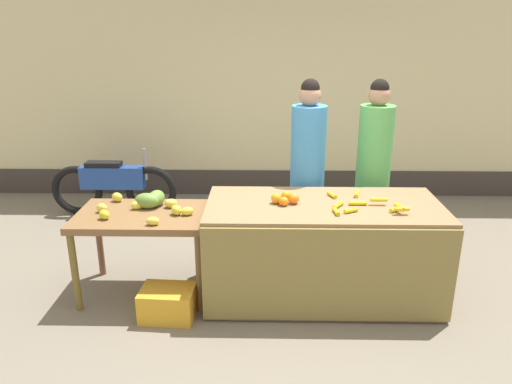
# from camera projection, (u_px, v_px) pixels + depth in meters

# --- Properties ---
(ground_plane) EXTENTS (24.00, 24.00, 0.00)m
(ground_plane) POSITION_uv_depth(u_px,v_px,m) (286.00, 292.00, 4.40)
(ground_plane) COLOR #756B5B
(market_wall_back) EXTENTS (9.25, 0.23, 3.56)m
(market_wall_back) POSITION_uv_depth(u_px,v_px,m) (280.00, 70.00, 6.51)
(market_wall_back) COLOR beige
(market_wall_back) RESTS_ON ground
(fruit_stall_counter) EXTENTS (2.02, 0.94, 0.87)m
(fruit_stall_counter) POSITION_uv_depth(u_px,v_px,m) (322.00, 250.00, 4.24)
(fruit_stall_counter) COLOR olive
(fruit_stall_counter) RESTS_ON ground
(side_table_wooden) EXTENTS (1.15, 0.73, 0.77)m
(side_table_wooden) POSITION_uv_depth(u_px,v_px,m) (143.00, 223.00, 4.21)
(side_table_wooden) COLOR brown
(side_table_wooden) RESTS_ON ground
(banana_bunch_pile) EXTENTS (0.61, 0.58, 0.07)m
(banana_bunch_pile) POSITION_uv_depth(u_px,v_px,m) (364.00, 204.00, 4.03)
(banana_bunch_pile) COLOR gold
(banana_bunch_pile) RESTS_ON fruit_stall_counter
(orange_pile) EXTENTS (0.24, 0.21, 0.09)m
(orange_pile) POSITION_uv_depth(u_px,v_px,m) (285.00, 199.00, 4.10)
(orange_pile) COLOR orange
(orange_pile) RESTS_ON fruit_stall_counter
(mango_papaya_pile) EXTENTS (0.87, 0.64, 0.14)m
(mango_papaya_pile) POSITION_uv_depth(u_px,v_px,m) (149.00, 203.00, 4.25)
(mango_papaya_pile) COLOR #E1DA47
(mango_papaya_pile) RESTS_ON side_table_wooden
(vendor_woman_blue_shirt) EXTENTS (0.34, 0.34, 1.85)m
(vendor_woman_blue_shirt) POSITION_uv_depth(u_px,v_px,m) (307.00, 173.00, 4.76)
(vendor_woman_blue_shirt) COLOR #33333D
(vendor_woman_blue_shirt) RESTS_ON ground
(vendor_woman_green_shirt) EXTENTS (0.34, 0.34, 1.84)m
(vendor_woman_green_shirt) POSITION_uv_depth(u_px,v_px,m) (373.00, 171.00, 4.84)
(vendor_woman_green_shirt) COLOR #33333D
(vendor_woman_green_shirt) RESTS_ON ground
(parked_motorcycle) EXTENTS (1.60, 0.18, 0.88)m
(parked_motorcycle) POSITION_uv_depth(u_px,v_px,m) (113.00, 185.00, 6.10)
(parked_motorcycle) COLOR black
(parked_motorcycle) RESTS_ON ground
(produce_crate) EXTENTS (0.46, 0.35, 0.26)m
(produce_crate) POSITION_uv_depth(u_px,v_px,m) (168.00, 303.00, 3.99)
(produce_crate) COLOR gold
(produce_crate) RESTS_ON ground
(produce_sack) EXTENTS (0.46, 0.43, 0.55)m
(produce_sack) POSITION_uv_depth(u_px,v_px,m) (241.00, 235.00, 4.94)
(produce_sack) COLOR tan
(produce_sack) RESTS_ON ground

